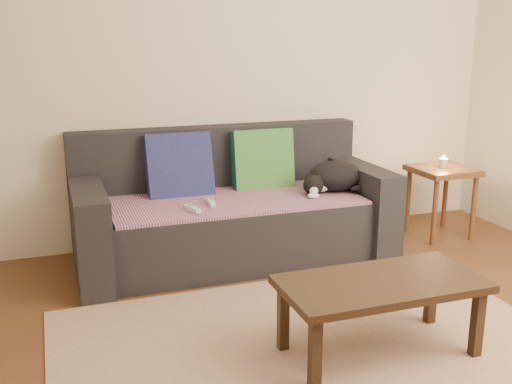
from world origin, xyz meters
The scene contains 13 objects.
ground centered at (0.00, 0.00, 0.00)m, with size 4.50×4.50×0.00m, color brown.
back_wall centered at (0.00, 2.00, 1.30)m, with size 4.50×0.04×2.60m, color beige.
sofa centered at (0.00, 1.57, 0.31)m, with size 2.10×0.94×0.87m.
throw_blanket centered at (0.00, 1.48, 0.43)m, with size 1.66×0.74×0.02m, color #4C2D55.
cushion_navy centered at (-0.32, 1.74, 0.63)m, with size 0.45×0.11×0.45m, color #0F1F41.
cushion_green centered at (0.29, 1.74, 0.63)m, with size 0.44×0.11×0.44m, color #0E5A48.
cat centered at (0.71, 1.44, 0.54)m, with size 0.52×0.40×0.21m.
wii_remote_a centered at (-0.34, 1.28, 0.46)m, with size 0.15×0.04×0.03m, color white.
wii_remote_b centered at (-0.19, 1.39, 0.46)m, with size 0.15×0.04×0.03m, color white.
side_table centered at (1.63, 1.47, 0.44)m, with size 0.43×0.43×0.54m.
candle centered at (1.63, 1.47, 0.57)m, with size 0.06×0.06×0.09m.
rug centered at (0.00, 0.15, 0.01)m, with size 2.50×1.80×0.01m, color tan.
coffee_table centered at (0.27, 0.06, 0.34)m, with size 0.96×0.48×0.38m.
Camera 1 is at (-1.15, -2.21, 1.50)m, focal length 42.00 mm.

